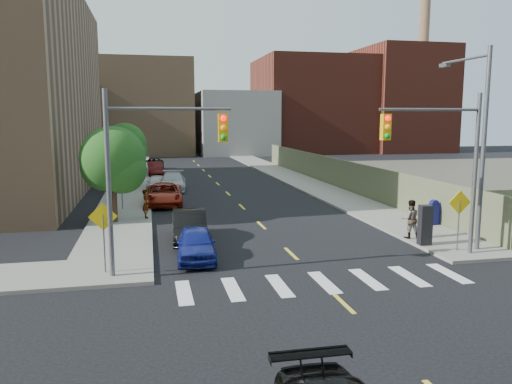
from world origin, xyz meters
name	(u,v)px	position (x,y,z in m)	size (l,w,h in m)	color
ground	(369,327)	(0.00, 0.00, 0.00)	(160.00, 160.00, 0.00)	black
sidewalk_nw	(133,174)	(-7.75, 41.50, 0.07)	(3.50, 73.00, 0.15)	gray
sidewalk_ne	(275,170)	(7.75, 41.50, 0.07)	(3.50, 73.00, 0.15)	gray
fence_north	(334,172)	(9.60, 28.00, 1.25)	(0.12, 44.00, 2.50)	#5C6144
gravel_lot	(502,178)	(28.00, 30.00, 0.03)	(36.00, 42.00, 0.06)	#595447
bg_bldg_west	(42,117)	(-22.00, 70.00, 6.00)	(14.00, 18.00, 12.00)	#592319
bg_bldg_midwest	(148,108)	(-6.00, 72.00, 7.50)	(14.00, 16.00, 15.00)	#8C6B4C
bg_bldg_center	(234,123)	(8.00, 70.00, 5.00)	(12.00, 16.00, 10.00)	gray
bg_bldg_east	(311,106)	(22.00, 72.00, 8.00)	(18.00, 18.00, 16.00)	#592319
bg_bldg_fareast	(400,100)	(38.00, 70.00, 9.00)	(14.00, 16.00, 18.00)	#592319
smokestack	(422,72)	(42.00, 70.00, 14.00)	(1.80, 1.80, 28.00)	#8C6B4C
signal_nw	(151,158)	(-5.98, 6.00, 4.53)	(4.59, 0.30, 7.00)	#59595E
signal_ne	(444,153)	(5.98, 6.00, 4.53)	(4.59, 0.30, 7.00)	#59595E
streetlight_ne	(478,135)	(8.20, 6.90, 5.22)	(0.25, 3.70, 9.00)	#59595E
warn_sign_nw	(103,225)	(-7.80, 6.50, 1.99)	(1.06, 0.06, 2.83)	#59595E
warn_sign_ne	(459,209)	(7.20, 6.50, 1.99)	(1.06, 0.06, 2.83)	#59595E
warn_sign_midwest	(122,181)	(-7.80, 20.00, 1.99)	(1.06, 0.06, 2.83)	#59595E
tree_west_near	(113,163)	(-8.00, 16.05, 3.48)	(3.66, 3.64, 5.52)	#332114
tree_west_far	(125,147)	(-8.00, 31.05, 3.48)	(3.66, 3.64, 5.52)	#332114
parked_car_blue	(196,244)	(-4.20, 8.04, 0.68)	(1.60, 3.98, 1.36)	navy
parked_car_black	(189,226)	(-4.22, 11.27, 0.75)	(1.58, 4.53, 1.49)	black
parked_car_red	(164,194)	(-5.11, 21.86, 0.74)	(2.46, 5.33, 1.48)	maroon
parked_car_silver	(173,181)	(-4.20, 28.63, 0.75)	(2.10, 5.16, 1.50)	#A9ABB1
parked_car_white	(156,183)	(-5.50, 28.98, 0.63)	(1.49, 3.72, 1.27)	silver
parked_car_maroon	(155,169)	(-5.50, 39.55, 0.72)	(1.52, 4.35, 1.43)	#420D0D
parked_car_grey	(154,164)	(-5.50, 45.29, 0.67)	(2.22, 4.82, 1.34)	black
mailbox	(434,212)	(9.17, 11.62, 0.81)	(0.65, 0.55, 1.37)	navy
payphone	(425,225)	(6.30, 7.69, 1.07)	(0.55, 0.45, 1.85)	black
pedestrian_west	(146,204)	(-6.30, 16.72, 0.99)	(0.61, 0.40, 1.68)	gray
pedestrian_east	(410,219)	(6.30, 9.03, 1.09)	(0.91, 0.71, 1.88)	gray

